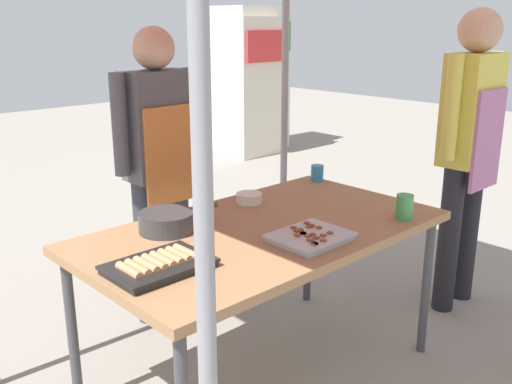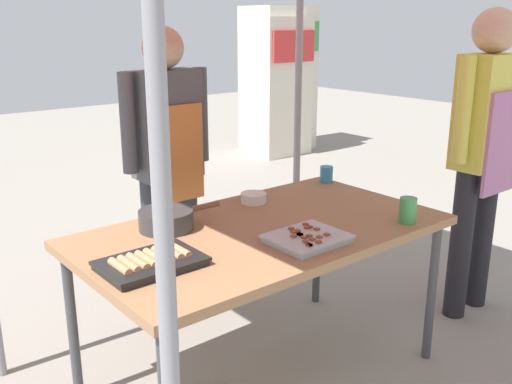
{
  "view_description": "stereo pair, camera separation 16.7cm",
  "coord_description": "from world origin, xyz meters",
  "px_view_note": "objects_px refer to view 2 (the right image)",
  "views": [
    {
      "loc": [
        -1.66,
        -1.71,
        1.62
      ],
      "look_at": [
        0.0,
        0.05,
        0.9
      ],
      "focal_mm": 40.66,
      "sensor_mm": 36.0,
      "label": 1
    },
    {
      "loc": [
        -1.53,
        -1.82,
        1.62
      ],
      "look_at": [
        0.0,
        0.05,
        0.9
      ],
      "focal_mm": 40.66,
      "sensor_mm": 36.0,
      "label": 2
    }
  ],
  "objects_px": {
    "customer_nearby": "(484,140)",
    "neighbor_stall_right": "(278,87)",
    "tray_meat_skewers": "(307,238)",
    "tray_grilled_sausages": "(151,262)",
    "neighbor_stall_left": "(278,79)",
    "drink_cup_near_edge": "(326,174)",
    "cooking_wok": "(167,219)",
    "condiment_bowl": "(254,198)",
    "vendor_woman": "(168,152)",
    "drink_cup_by_wok": "(408,210)",
    "stall_table": "(263,239)"
  },
  "relations": [
    {
      "from": "customer_nearby",
      "to": "neighbor_stall_right",
      "type": "height_order",
      "value": "customer_nearby"
    },
    {
      "from": "tray_meat_skewers",
      "to": "tray_grilled_sausages",
      "type": "bearing_deg",
      "value": 163.59
    },
    {
      "from": "customer_nearby",
      "to": "neighbor_stall_left",
      "type": "xyz_separation_m",
      "value": [
        2.05,
        3.99,
        -0.11
      ]
    },
    {
      "from": "tray_meat_skewers",
      "to": "drink_cup_near_edge",
      "type": "distance_m",
      "value": 0.93
    },
    {
      "from": "cooking_wok",
      "to": "neighbor_stall_right",
      "type": "relative_size",
      "value": 0.24
    },
    {
      "from": "condiment_bowl",
      "to": "drink_cup_near_edge",
      "type": "relative_size",
      "value": 1.42
    },
    {
      "from": "condiment_bowl",
      "to": "drink_cup_near_edge",
      "type": "distance_m",
      "value": 0.56
    },
    {
      "from": "vendor_woman",
      "to": "neighbor_stall_right",
      "type": "relative_size",
      "value": 0.96
    },
    {
      "from": "drink_cup_by_wok",
      "to": "drink_cup_near_edge",
      "type": "bearing_deg",
      "value": 73.43
    },
    {
      "from": "condiment_bowl",
      "to": "neighbor_stall_right",
      "type": "distance_m",
      "value": 4.42
    },
    {
      "from": "tray_grilled_sausages",
      "to": "condiment_bowl",
      "type": "relative_size",
      "value": 2.88
    },
    {
      "from": "stall_table",
      "to": "customer_nearby",
      "type": "distance_m",
      "value": 1.4
    },
    {
      "from": "tray_grilled_sausages",
      "to": "neighbor_stall_left",
      "type": "xyz_separation_m",
      "value": [
        3.99,
        3.83,
        0.12
      ]
    },
    {
      "from": "tray_meat_skewers",
      "to": "customer_nearby",
      "type": "height_order",
      "value": "customer_nearby"
    },
    {
      "from": "drink_cup_near_edge",
      "to": "neighbor_stall_right",
      "type": "bearing_deg",
      "value": 52.48
    },
    {
      "from": "tray_grilled_sausages",
      "to": "neighbor_stall_right",
      "type": "height_order",
      "value": "neighbor_stall_right"
    },
    {
      "from": "condiment_bowl",
      "to": "vendor_woman",
      "type": "distance_m",
      "value": 0.57
    },
    {
      "from": "stall_table",
      "to": "condiment_bowl",
      "type": "bearing_deg",
      "value": 57.69
    },
    {
      "from": "tray_grilled_sausages",
      "to": "neighbor_stall_left",
      "type": "height_order",
      "value": "neighbor_stall_left"
    },
    {
      "from": "customer_nearby",
      "to": "neighbor_stall_left",
      "type": "distance_m",
      "value": 4.49
    },
    {
      "from": "tray_meat_skewers",
      "to": "drink_cup_near_edge",
      "type": "height_order",
      "value": "drink_cup_near_edge"
    },
    {
      "from": "neighbor_stall_left",
      "to": "drink_cup_near_edge",
      "type": "bearing_deg",
      "value": -127.79
    },
    {
      "from": "cooking_wok",
      "to": "customer_nearby",
      "type": "bearing_deg",
      "value": -16.01
    },
    {
      "from": "cooking_wok",
      "to": "condiment_bowl",
      "type": "distance_m",
      "value": 0.53
    },
    {
      "from": "tray_meat_skewers",
      "to": "customer_nearby",
      "type": "distance_m",
      "value": 1.34
    },
    {
      "from": "customer_nearby",
      "to": "tray_grilled_sausages",
      "type": "bearing_deg",
      "value": 175.1
    },
    {
      "from": "drink_cup_by_wok",
      "to": "customer_nearby",
      "type": "height_order",
      "value": "customer_nearby"
    },
    {
      "from": "tray_grilled_sausages",
      "to": "condiment_bowl",
      "type": "distance_m",
      "value": 0.87
    },
    {
      "from": "tray_meat_skewers",
      "to": "vendor_woman",
      "type": "relative_size",
      "value": 0.19
    },
    {
      "from": "drink_cup_near_edge",
      "to": "neighbor_stall_left",
      "type": "xyz_separation_m",
      "value": [
        2.65,
        3.42,
        0.1
      ]
    },
    {
      "from": "drink_cup_by_wok",
      "to": "stall_table",
      "type": "bearing_deg",
      "value": 146.28
    },
    {
      "from": "stall_table",
      "to": "tray_grilled_sausages",
      "type": "xyz_separation_m",
      "value": [
        -0.59,
        -0.07,
        0.07
      ]
    },
    {
      "from": "neighbor_stall_right",
      "to": "customer_nearby",
      "type": "bearing_deg",
      "value": -116.22
    },
    {
      "from": "stall_table",
      "to": "tray_meat_skewers",
      "type": "height_order",
      "value": "tray_meat_skewers"
    },
    {
      "from": "stall_table",
      "to": "condiment_bowl",
      "type": "xyz_separation_m",
      "value": [
        0.19,
        0.3,
        0.08
      ]
    },
    {
      "from": "tray_grilled_sausages",
      "to": "condiment_bowl",
      "type": "height_order",
      "value": "tray_grilled_sausages"
    },
    {
      "from": "tray_meat_skewers",
      "to": "cooking_wok",
      "type": "distance_m",
      "value": 0.62
    },
    {
      "from": "drink_cup_near_edge",
      "to": "neighbor_stall_left",
      "type": "bearing_deg",
      "value": 52.21
    },
    {
      "from": "condiment_bowl",
      "to": "neighbor_stall_right",
      "type": "xyz_separation_m",
      "value": [
        3.01,
        3.24,
        0.06
      ]
    },
    {
      "from": "condiment_bowl",
      "to": "customer_nearby",
      "type": "distance_m",
      "value": 1.29
    },
    {
      "from": "vendor_woman",
      "to": "condiment_bowl",
      "type": "bearing_deg",
      "value": 107.94
    },
    {
      "from": "condiment_bowl",
      "to": "stall_table",
      "type": "bearing_deg",
      "value": -122.31
    },
    {
      "from": "customer_nearby",
      "to": "drink_cup_near_edge",
      "type": "bearing_deg",
      "value": 136.03
    },
    {
      "from": "stall_table",
      "to": "drink_cup_near_edge",
      "type": "relative_size",
      "value": 17.78
    },
    {
      "from": "drink_cup_by_wok",
      "to": "neighbor_stall_left",
      "type": "height_order",
      "value": "neighbor_stall_left"
    },
    {
      "from": "drink_cup_near_edge",
      "to": "drink_cup_by_wok",
      "type": "height_order",
      "value": "drink_cup_by_wok"
    },
    {
      "from": "vendor_woman",
      "to": "customer_nearby",
      "type": "distance_m",
      "value": 1.69
    },
    {
      "from": "tray_grilled_sausages",
      "to": "drink_cup_by_wok",
      "type": "xyz_separation_m",
      "value": [
        1.13,
        -0.29,
        0.04
      ]
    },
    {
      "from": "condiment_bowl",
      "to": "neighbor_stall_left",
      "type": "distance_m",
      "value": 4.71
    },
    {
      "from": "drink_cup_near_edge",
      "to": "neighbor_stall_left",
      "type": "relative_size",
      "value": 0.05
    }
  ]
}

